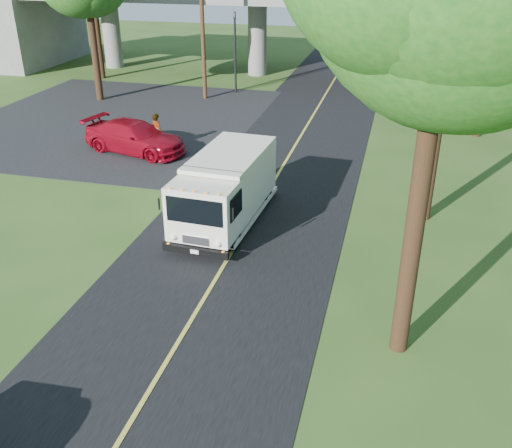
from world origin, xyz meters
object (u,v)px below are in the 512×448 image
(traffic_signal, at_px, (235,44))
(red_sedan, at_px, (135,137))
(step_van, at_px, (226,188))
(pedestrian, at_px, (157,132))
(utility_pole, at_px, (202,25))

(traffic_signal, xyz_separation_m, red_sedan, (-1.39, -12.81, -2.44))
(traffic_signal, xyz_separation_m, step_van, (5.17, -19.17, -1.82))
(step_van, relative_size, red_sedan, 1.18)
(red_sedan, distance_m, pedestrian, 1.10)
(step_van, distance_m, pedestrian, 8.98)
(traffic_signal, height_order, step_van, traffic_signal)
(step_van, bearing_deg, red_sedan, 138.97)
(red_sedan, xyz_separation_m, pedestrian, (0.91, 0.61, 0.15))
(pedestrian, bearing_deg, step_van, 158.03)
(red_sedan, height_order, pedestrian, pedestrian)
(traffic_signal, xyz_separation_m, utility_pole, (-1.50, -2.00, 1.40))
(step_van, xyz_separation_m, pedestrian, (-5.65, 6.97, -0.47))
(traffic_signal, distance_m, step_van, 19.93)
(step_van, height_order, red_sedan, step_van)
(utility_pole, bearing_deg, red_sedan, -89.40)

